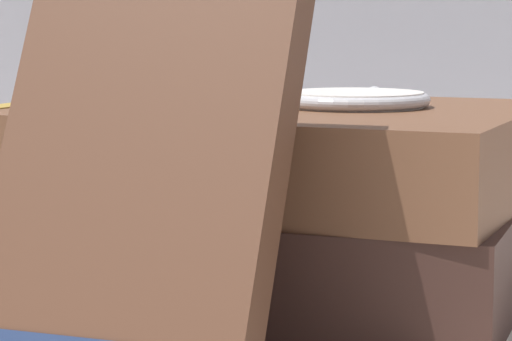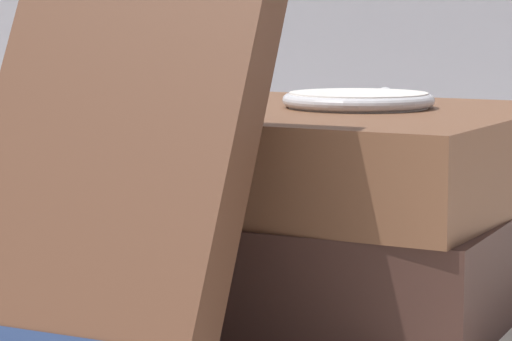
{
  "view_description": "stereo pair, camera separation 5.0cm",
  "coord_description": "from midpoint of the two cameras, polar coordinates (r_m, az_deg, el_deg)",
  "views": [
    {
      "loc": [
        0.16,
        -0.42,
        0.11
      ],
      "look_at": [
        -0.01,
        0.01,
        0.05
      ],
      "focal_mm": 85.0,
      "sensor_mm": 36.0,
      "label": 1
    },
    {
      "loc": [
        0.2,
        -0.4,
        0.11
      ],
      "look_at": [
        -0.01,
        0.01,
        0.05
      ],
      "focal_mm": 85.0,
      "sensor_mm": 36.0,
      "label": 2
    }
  ],
  "objects": [
    {
      "name": "ground_plane",
      "position": [
        0.46,
        2.91,
        -6.59
      ],
      "size": [
        3.0,
        3.0,
        0.0
      ],
      "primitive_type": "plane",
      "color": "beige"
    },
    {
      "name": "book_flat_bottom",
      "position": [
        0.49,
        2.4,
        -3.29
      ],
      "size": [
        0.22,
        0.17,
        0.04
      ],
      "rotation": [
        0.0,
        0.0,
        0.03
      ],
      "color": "#331E19",
      "rests_on": "ground_plane"
    },
    {
      "name": "book_flat_top",
      "position": [
        0.48,
        3.24,
        0.96
      ],
      "size": [
        0.21,
        0.16,
        0.04
      ],
      "rotation": [
        0.0,
        0.0,
        -0.04
      ],
      "color": "brown",
      "rests_on": "book_flat_bottom"
    },
    {
      "name": "book_leaning_front",
      "position": [
        0.37,
        -3.27,
        -0.62
      ],
      "size": [
        0.09,
        0.07,
        0.13
      ],
      "rotation": [
        -0.43,
        0.0,
        0.0
      ],
      "color": "#4C2D1E",
      "rests_on": "ground_plane"
    },
    {
      "name": "pocket_watch",
      "position": [
        0.47,
        7.89,
        3.29
      ],
      "size": [
        0.06,
        0.06,
        0.01
      ],
      "color": "silver",
      "rests_on": "book_flat_top"
    }
  ]
}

